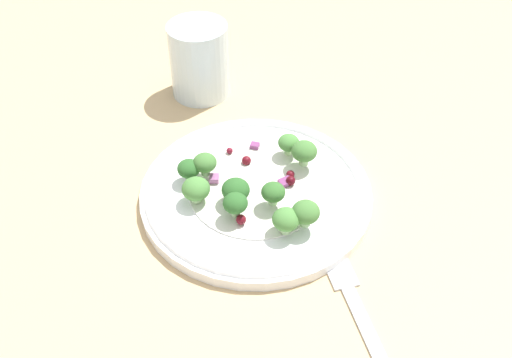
# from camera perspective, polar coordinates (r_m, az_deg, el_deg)

# --- Properties ---
(ground_plane) EXTENTS (1.80, 1.80, 0.02)m
(ground_plane) POSITION_cam_1_polar(r_m,az_deg,el_deg) (0.60, -1.47, -4.43)
(ground_plane) COLOR tan
(plate) EXTENTS (0.24, 0.24, 0.02)m
(plate) POSITION_cam_1_polar(r_m,az_deg,el_deg) (0.61, 0.00, -1.26)
(plate) COLOR white
(plate) RESTS_ON ground_plane
(dressing_pool) EXTENTS (0.14, 0.14, 0.00)m
(dressing_pool) POSITION_cam_1_polar(r_m,az_deg,el_deg) (0.61, 0.00, -0.96)
(dressing_pool) COLOR white
(dressing_pool) RESTS_ON plate
(broccoli_floret_0) EXTENTS (0.02, 0.02, 0.02)m
(broccoli_floret_0) POSITION_cam_1_polar(r_m,az_deg,el_deg) (0.61, -6.47, 0.95)
(broccoli_floret_0) COLOR #9EC684
(broccoli_floret_0) RESTS_ON plate
(broccoli_floret_1) EXTENTS (0.03, 0.03, 0.03)m
(broccoli_floret_1) POSITION_cam_1_polar(r_m,az_deg,el_deg) (0.55, 2.90, -3.94)
(broccoli_floret_1) COLOR #ADD18E
(broccoli_floret_1) RESTS_ON plate
(broccoli_floret_2) EXTENTS (0.03, 0.03, 0.03)m
(broccoli_floret_2) POSITION_cam_1_polar(r_m,az_deg,el_deg) (0.59, -5.78, -1.00)
(broccoli_floret_2) COLOR #ADD18E
(broccoli_floret_2) RESTS_ON plate
(broccoli_floret_3) EXTENTS (0.03, 0.03, 0.03)m
(broccoli_floret_3) POSITION_cam_1_polar(r_m,az_deg,el_deg) (0.58, -1.89, -1.07)
(broccoli_floret_3) COLOR #9EC684
(broccoli_floret_3) RESTS_ON plate
(broccoli_floret_4) EXTENTS (0.02, 0.02, 0.02)m
(broccoli_floret_4) POSITION_cam_1_polar(r_m,az_deg,el_deg) (0.63, 3.15, 3.45)
(broccoli_floret_4) COLOR #ADD18E
(broccoli_floret_4) RESTS_ON plate
(broccoli_floret_5) EXTENTS (0.02, 0.02, 0.02)m
(broccoli_floret_5) POSITION_cam_1_polar(r_m,az_deg,el_deg) (0.61, -4.93, 1.52)
(broccoli_floret_5) COLOR #8EB77A
(broccoli_floret_5) RESTS_ON plate
(broccoli_floret_6) EXTENTS (0.02, 0.02, 0.02)m
(broccoli_floret_6) POSITION_cam_1_polar(r_m,az_deg,el_deg) (0.57, 1.67, -1.31)
(broccoli_floret_6) COLOR #8EB77A
(broccoli_floret_6) RESTS_ON plate
(broccoli_floret_7) EXTENTS (0.02, 0.02, 0.02)m
(broccoli_floret_7) POSITION_cam_1_polar(r_m,az_deg,el_deg) (0.56, -2.00, -2.37)
(broccoli_floret_7) COLOR #8EB77A
(broccoli_floret_7) RESTS_ON plate
(broccoli_floret_8) EXTENTS (0.03, 0.03, 0.03)m
(broccoli_floret_8) POSITION_cam_1_polar(r_m,az_deg,el_deg) (0.56, 4.80, -3.24)
(broccoli_floret_8) COLOR #8EB77A
(broccoli_floret_8) RESTS_ON plate
(broccoli_floret_9) EXTENTS (0.03, 0.03, 0.03)m
(broccoli_floret_9) POSITION_cam_1_polar(r_m,az_deg,el_deg) (0.62, 4.65, 2.63)
(broccoli_floret_9) COLOR #9EC684
(broccoli_floret_9) RESTS_ON plate
(cranberry_0) EXTENTS (0.01, 0.01, 0.01)m
(cranberry_0) POSITION_cam_1_polar(r_m,az_deg,el_deg) (0.61, 3.34, -0.16)
(cranberry_0) COLOR #4C0A14
(cranberry_0) RESTS_ON plate
(cranberry_1) EXTENTS (0.01, 0.01, 0.01)m
(cranberry_1) POSITION_cam_1_polar(r_m,az_deg,el_deg) (0.62, 3.31, 0.43)
(cranberry_1) COLOR maroon
(cranberry_1) RESTS_ON plate
(cranberry_2) EXTENTS (0.01, 0.01, 0.01)m
(cranberry_2) POSITION_cam_1_polar(r_m,az_deg,el_deg) (0.57, -1.44, -3.91)
(cranberry_2) COLOR maroon
(cranberry_2) RESTS_ON plate
(cranberry_3) EXTENTS (0.01, 0.01, 0.01)m
(cranberry_3) POSITION_cam_1_polar(r_m,az_deg,el_deg) (0.63, -0.93, 1.78)
(cranberry_3) COLOR maroon
(cranberry_3) RESTS_ON plate
(cranberry_4) EXTENTS (0.01, 0.01, 0.01)m
(cranberry_4) POSITION_cam_1_polar(r_m,az_deg,el_deg) (0.65, -2.55, 2.73)
(cranberry_4) COLOR maroon
(cranberry_4) RESTS_ON plate
(onion_bit_0) EXTENTS (0.01, 0.01, 0.00)m
(onion_bit_0) POSITION_cam_1_polar(r_m,az_deg,el_deg) (0.61, 2.88, -0.25)
(onion_bit_0) COLOR #843D75
(onion_bit_0) RESTS_ON plate
(onion_bit_1) EXTENTS (0.01, 0.01, 0.01)m
(onion_bit_1) POSITION_cam_1_polar(r_m,az_deg,el_deg) (0.65, -0.11, 3.21)
(onion_bit_1) COLOR #843D75
(onion_bit_1) RESTS_ON plate
(onion_bit_2) EXTENTS (0.01, 0.01, 0.01)m
(onion_bit_2) POSITION_cam_1_polar(r_m,az_deg,el_deg) (0.61, -4.04, 0.07)
(onion_bit_2) COLOR #A35B93
(onion_bit_2) RESTS_ON plate
(fork) EXTENTS (0.06, 0.19, 0.01)m
(fork) POSITION_cam_1_polar(r_m,az_deg,el_deg) (0.52, 10.62, -14.00)
(fork) COLOR silver
(fork) RESTS_ON ground_plane
(water_glass) EXTENTS (0.07, 0.07, 0.09)m
(water_glass) POSITION_cam_1_polar(r_m,az_deg,el_deg) (0.74, -5.47, 11.28)
(water_glass) COLOR silver
(water_glass) RESTS_ON ground_plane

